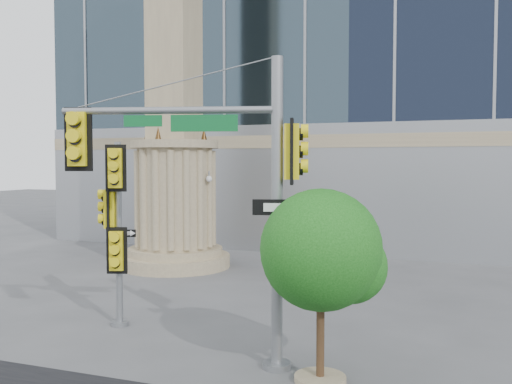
% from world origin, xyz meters
% --- Properties ---
extents(ground, '(120.00, 120.00, 0.00)m').
position_xyz_m(ground, '(0.00, 0.00, 0.00)').
color(ground, '#545456').
rests_on(ground, ground).
extents(monument, '(4.40, 4.40, 16.60)m').
position_xyz_m(monument, '(-6.00, 9.00, 5.52)').
color(monument, '#9C8969').
rests_on(monument, ground).
extents(main_signal_pole, '(4.82, 1.73, 6.36)m').
position_xyz_m(main_signal_pole, '(0.34, -0.69, 3.94)').
color(main_signal_pole, slate).
rests_on(main_signal_pole, ground).
extents(secondary_signal_pole, '(0.89, 0.64, 4.76)m').
position_xyz_m(secondary_signal_pole, '(-3.36, 1.00, 2.80)').
color(secondary_signal_pole, slate).
rests_on(secondary_signal_pole, ground).
extents(street_tree, '(2.40, 2.35, 3.75)m').
position_xyz_m(street_tree, '(2.50, -0.73, 2.47)').
color(street_tree, '#9C8969').
rests_on(street_tree, ground).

